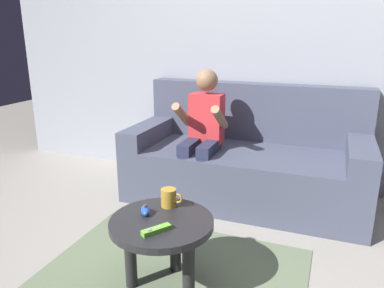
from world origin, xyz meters
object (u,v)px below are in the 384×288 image
object	(u,v)px
couch	(247,161)
game_remote_lime_near_edge	(156,230)
person_seated_on_couch	(203,130)
coffee_table	(163,233)
nunchuk_blue	(145,211)
coffee_mug	(169,198)

from	to	relation	value
couch	game_remote_lime_near_edge	bearing A→B (deg)	-94.28
person_seated_on_couch	game_remote_lime_near_edge	distance (m)	1.21
coffee_table	game_remote_lime_near_edge	size ratio (longest dim) A/B	3.75
person_seated_on_couch	game_remote_lime_near_edge	world-z (taller)	person_seated_on_couch
nunchuk_blue	game_remote_lime_near_edge	bearing A→B (deg)	-47.30
couch	game_remote_lime_near_edge	xyz separation A→B (m)	(-0.10, -1.37, 0.11)
coffee_mug	game_remote_lime_near_edge	bearing A→B (deg)	-78.19
coffee_mug	couch	bearing A→B (deg)	81.87
couch	person_seated_on_couch	size ratio (longest dim) A/B	1.77
person_seated_on_couch	nunchuk_blue	size ratio (longest dim) A/B	10.04
game_remote_lime_near_edge	coffee_mug	xyz separation A→B (m)	(-0.06, 0.27, 0.04)
game_remote_lime_near_edge	coffee_table	bearing A→B (deg)	103.25
game_remote_lime_near_edge	nunchuk_blue	distance (m)	0.19
game_remote_lime_near_edge	coffee_mug	world-z (taller)	coffee_mug
couch	coffee_table	world-z (taller)	couch
coffee_table	nunchuk_blue	bearing A→B (deg)	172.94
person_seated_on_couch	coffee_table	xyz separation A→B (m)	(0.17, -1.06, -0.25)
couch	person_seated_on_couch	bearing A→B (deg)	-148.14
game_remote_lime_near_edge	person_seated_on_couch	bearing A→B (deg)	99.49
person_seated_on_couch	coffee_table	size ratio (longest dim) A/B	1.97
game_remote_lime_near_edge	coffee_mug	size ratio (longest dim) A/B	1.15
person_seated_on_couch	coffee_table	bearing A→B (deg)	-80.97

